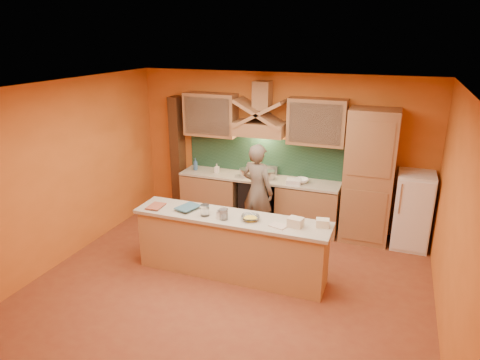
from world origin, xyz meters
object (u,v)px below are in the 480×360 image
at_px(person, 258,191).
at_px(kitchen_scale, 222,215).
at_px(stove, 258,201).
at_px(fridge, 412,210).
at_px(mixing_bowl, 250,218).

bearing_deg(person, kitchen_scale, 106.93).
bearing_deg(stove, fridge, 0.00).
bearing_deg(stove, person, -73.71).
height_order(fridge, kitchen_scale, fridge).
bearing_deg(person, stove, -55.29).
xyz_separation_m(kitchen_scale, mixing_bowl, (0.40, 0.09, -0.02)).
distance_m(stove, fridge, 2.71).
bearing_deg(kitchen_scale, stove, 116.09).
distance_m(person, kitchen_scale, 1.51).
relative_size(stove, kitchen_scale, 7.61).
height_order(stove, person, person).
height_order(stove, mixing_bowl, mixing_bowl).
relative_size(stove, fridge, 0.69).
xyz_separation_m(fridge, kitchen_scale, (-2.59, -2.01, 0.34)).
xyz_separation_m(stove, kitchen_scale, (0.11, -2.01, 0.54)).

